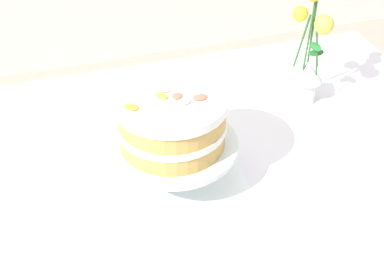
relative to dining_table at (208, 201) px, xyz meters
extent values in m
cube|color=white|center=(0.00, 0.03, 0.08)|extent=(1.40, 1.00, 0.03)
cylinder|color=brown|center=(0.60, 0.43, -0.29)|extent=(0.06, 0.06, 0.71)
cube|color=white|center=(-0.08, 0.01, 0.09)|extent=(0.35, 0.35, 0.00)
cylinder|color=silver|center=(-0.08, 0.01, 0.10)|extent=(0.11, 0.11, 0.01)
cylinder|color=silver|center=(-0.08, 0.01, 0.14)|extent=(0.03, 0.03, 0.07)
cylinder|color=silver|center=(-0.08, 0.01, 0.19)|extent=(0.29, 0.29, 0.01)
cylinder|color=tan|center=(-0.08, 0.01, 0.21)|extent=(0.23, 0.23, 0.04)
cylinder|color=white|center=(-0.08, 0.01, 0.24)|extent=(0.24, 0.24, 0.02)
cylinder|color=tan|center=(-0.08, 0.01, 0.27)|extent=(0.23, 0.23, 0.04)
cylinder|color=white|center=(-0.08, 0.01, 0.30)|extent=(0.24, 0.24, 0.02)
ellipsoid|color=#E56B51|center=(-0.03, -0.01, 0.31)|extent=(0.03, 0.02, 0.01)
ellipsoid|color=#E56B51|center=(-0.07, 0.01, 0.31)|extent=(0.03, 0.03, 0.01)
ellipsoid|color=pink|center=(-0.06, -0.02, 0.31)|extent=(0.03, 0.03, 0.01)
ellipsoid|color=pink|center=(-0.09, 0.04, 0.31)|extent=(0.04, 0.04, 0.01)
ellipsoid|color=yellow|center=(-0.10, 0.02, 0.31)|extent=(0.03, 0.04, 0.01)
ellipsoid|color=pink|center=(-0.10, 0.06, 0.31)|extent=(0.03, 0.03, 0.00)
ellipsoid|color=orange|center=(-0.17, 0.00, 0.31)|extent=(0.04, 0.04, 0.00)
cylinder|color=silver|center=(0.35, 0.21, 0.12)|extent=(0.06, 0.06, 0.07)
cone|color=silver|center=(0.35, 0.21, 0.18)|extent=(0.09, 0.09, 0.05)
cylinder|color=#2D6028|center=(0.36, 0.21, 0.25)|extent=(0.02, 0.01, 0.13)
sphere|color=yellow|center=(0.37, 0.21, 0.32)|extent=(0.05, 0.05, 0.05)
ellipsoid|color=#236B2D|center=(0.36, 0.20, 0.24)|extent=(0.04, 0.02, 0.01)
cylinder|color=#2D6028|center=(0.35, 0.22, 0.30)|extent=(0.01, 0.02, 0.21)
cylinder|color=#2D6028|center=(0.33, 0.22, 0.27)|extent=(0.03, 0.02, 0.15)
sphere|color=yellow|center=(0.31, 0.23, 0.34)|extent=(0.04, 0.04, 0.04)
cylinder|color=#2D6028|center=(0.34, 0.20, 0.30)|extent=(0.02, 0.01, 0.22)
cylinder|color=#2D6028|center=(0.35, 0.18, 0.26)|extent=(0.01, 0.03, 0.14)
sphere|color=yellow|center=(0.35, 0.17, 0.33)|extent=(0.05, 0.05, 0.05)
ellipsoid|color=#236B2D|center=(0.35, 0.18, 0.27)|extent=(0.03, 0.05, 0.02)
camera|label=1|loc=(-0.33, -0.91, 0.94)|focal=52.08mm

